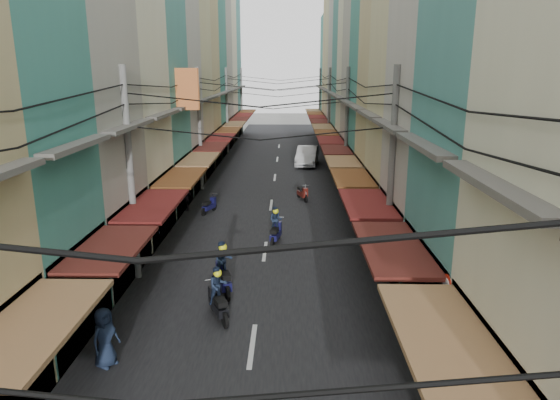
# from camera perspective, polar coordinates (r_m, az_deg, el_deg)

# --- Properties ---
(ground) EXTENTS (160.00, 160.00, 0.00)m
(ground) POSITION_cam_1_polar(r_m,az_deg,el_deg) (17.31, -2.70, -12.92)
(ground) COLOR slate
(ground) RESTS_ON ground
(road) EXTENTS (10.00, 80.00, 0.02)m
(road) POSITION_cam_1_polar(r_m,az_deg,el_deg) (36.22, -0.69, 1.92)
(road) COLOR black
(road) RESTS_ON ground
(sidewalk_left) EXTENTS (3.00, 80.00, 0.06)m
(sidewalk_left) POSITION_cam_1_polar(r_m,az_deg,el_deg) (36.98, -10.81, 1.96)
(sidewalk_left) COLOR slate
(sidewalk_left) RESTS_ON ground
(sidewalk_right) EXTENTS (3.00, 80.00, 0.06)m
(sidewalk_right) POSITION_cam_1_polar(r_m,az_deg,el_deg) (36.60, 9.54, 1.88)
(sidewalk_right) COLOR slate
(sidewalk_right) RESTS_ON ground
(building_row_left) EXTENTS (7.80, 67.67, 23.70)m
(building_row_left) POSITION_cam_1_polar(r_m,az_deg,el_deg) (33.16, -15.41, 17.23)
(building_row_left) COLOR beige
(building_row_left) RESTS_ON ground
(building_row_right) EXTENTS (7.80, 68.98, 22.59)m
(building_row_right) POSITION_cam_1_polar(r_m,az_deg,el_deg) (32.51, 13.78, 16.75)
(building_row_right) COLOR teal
(building_row_right) RESTS_ON ground
(utility_poles) EXTENTS (10.20, 66.13, 8.20)m
(utility_poles) POSITION_cam_1_polar(r_m,az_deg,el_deg) (30.37, -1.01, 11.99)
(utility_poles) COLOR slate
(utility_poles) RESTS_ON ground
(white_car) EXTENTS (5.89, 2.85, 2.00)m
(white_car) POSITION_cam_1_polar(r_m,az_deg,el_deg) (43.33, 3.10, 4.01)
(white_car) COLOR silver
(white_car) RESTS_ON ground
(bicycle) EXTENTS (1.67, 0.71, 1.13)m
(bicycle) POSITION_cam_1_polar(r_m,az_deg,el_deg) (20.78, 17.01, -8.70)
(bicycle) COLOR black
(bicycle) RESTS_ON ground
(moving_scooters) EXTENTS (5.76, 17.40, 1.99)m
(moving_scooters) POSITION_cam_1_polar(r_m,az_deg,el_deg) (21.47, -3.87, -5.70)
(moving_scooters) COLOR black
(moving_scooters) RESTS_ON ground
(parked_scooters) EXTENTS (12.83, 15.59, 1.00)m
(parked_scooters) POSITION_cam_1_polar(r_m,az_deg,el_deg) (13.69, 15.61, -19.35)
(parked_scooters) COLOR black
(parked_scooters) RESTS_ON ground
(pedestrians) EXTENTS (11.86, 24.23, 2.20)m
(pedestrians) POSITION_cam_1_polar(r_m,az_deg,el_deg) (20.21, -13.60, -5.93)
(pedestrians) COLOR #271D27
(pedestrians) RESTS_ON ground
(market_umbrella) EXTENTS (2.27, 2.27, 2.40)m
(market_umbrella) POSITION_cam_1_polar(r_m,az_deg,el_deg) (13.75, 21.76, -11.89)
(market_umbrella) COLOR #B2B2B7
(market_umbrella) RESTS_ON ground
(traffic_sign) EXTENTS (0.10, 0.69, 3.15)m
(traffic_sign) POSITION_cam_1_polar(r_m,az_deg,el_deg) (13.35, 18.40, -11.39)
(traffic_sign) COLOR slate
(traffic_sign) RESTS_ON ground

